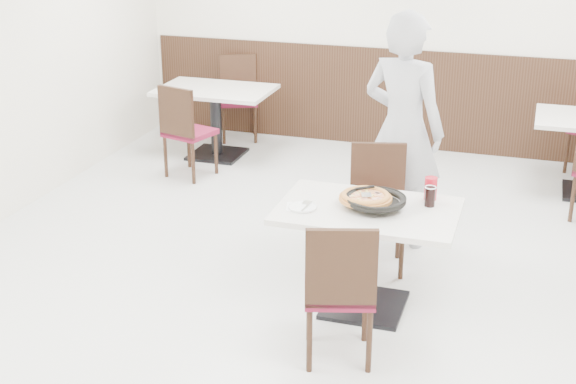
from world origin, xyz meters
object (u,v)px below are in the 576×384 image
(pizza, at_px, (365,198))
(red_cup, at_px, (431,189))
(chair_far, at_px, (378,211))
(chair_near, at_px, (339,288))
(cola_glass, at_px, (430,197))
(diner_person, at_px, (403,130))
(bg_chair_left_near, at_px, (190,130))
(main_table, at_px, (366,259))
(bg_chair_left_far, at_px, (239,99))
(pizza_pan, at_px, (376,203))
(side_plate, at_px, (302,207))
(bg_table_left, at_px, (216,122))

(pizza, height_order, red_cup, red_cup)
(chair_far, xyz_separation_m, red_cup, (0.43, -0.35, 0.35))
(pizza, bearing_deg, red_cup, 33.86)
(chair_near, relative_size, cola_glass, 7.31)
(diner_person, height_order, bg_chair_left_near, diner_person)
(main_table, bearing_deg, bg_chair_left_far, 123.15)
(chair_near, height_order, pizza, chair_near)
(bg_chair_left_near, bearing_deg, main_table, -27.28)
(chair_far, xyz_separation_m, pizza_pan, (0.10, -0.63, 0.32))
(main_table, bearing_deg, pizza, 139.88)
(pizza_pan, bearing_deg, bg_chair_left_far, 123.73)
(pizza_pan, bearing_deg, side_plate, -163.36)
(pizza, bearing_deg, chair_far, 92.79)
(pizza_pan, bearing_deg, red_cup, 41.34)
(diner_person, distance_m, bg_table_left, 2.84)
(pizza, relative_size, red_cup, 2.24)
(chair_near, distance_m, cola_glass, 0.98)
(bg_chair_left_near, distance_m, bg_chair_left_far, 1.32)
(red_cup, bearing_deg, chair_near, -112.93)
(bg_table_left, bearing_deg, pizza_pan, -50.35)
(side_plate, relative_size, diner_person, 0.10)
(chair_far, relative_size, cola_glass, 7.31)
(chair_near, relative_size, bg_chair_left_far, 1.00)
(bg_chair_left_near, bearing_deg, red_cup, -19.02)
(side_plate, height_order, bg_chair_left_near, bg_chair_left_near)
(pizza_pan, distance_m, red_cup, 0.43)
(pizza_pan, distance_m, cola_glass, 0.38)
(chair_far, relative_size, side_plate, 5.03)
(chair_near, bearing_deg, red_cup, 50.59)
(pizza, xyz_separation_m, side_plate, (-0.39, -0.16, -0.05))
(main_table, bearing_deg, diner_person, 89.51)
(cola_glass, bearing_deg, pizza, -160.59)
(cola_glass, xyz_separation_m, bg_chair_left_far, (-2.64, 3.29, -0.34))
(chair_far, relative_size, red_cup, 5.94)
(pizza_pan, distance_m, bg_chair_left_near, 3.17)
(chair_near, distance_m, chair_far, 1.29)
(red_cup, bearing_deg, cola_glass, -83.53)
(main_table, height_order, side_plate, side_plate)
(red_cup, distance_m, diner_person, 1.00)
(chair_near, relative_size, bg_table_left, 0.79)
(pizza_pan, height_order, cola_glass, cola_glass)
(red_cup, height_order, bg_chair_left_near, bg_chair_left_near)
(diner_person, bearing_deg, main_table, 107.06)
(cola_glass, distance_m, diner_person, 1.12)
(chair_near, height_order, side_plate, chair_near)
(chair_far, xyz_separation_m, pizza, (0.03, -0.62, 0.34))
(side_plate, bearing_deg, chair_far, 64.84)
(chair_far, height_order, side_plate, chair_far)
(chair_far, bearing_deg, cola_glass, 118.94)
(pizza_pan, relative_size, pizza, 0.91)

